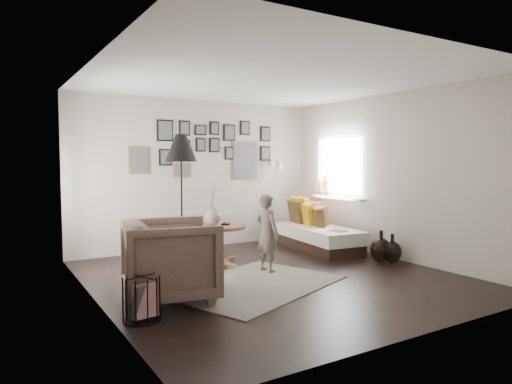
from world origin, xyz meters
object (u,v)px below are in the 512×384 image
armchair (170,260)px  daybed (316,233)px  vase (213,214)px  demijohn_large (381,250)px  demijohn_small (392,252)px  magazine_basket (142,299)px  child (267,233)px  pedestal_table (219,247)px  floor_lamp (181,153)px

armchair → daybed: bearing=-54.4°
vase → armchair: 1.66m
vase → demijohn_large: 2.61m
vase → daybed: bearing=7.6°
demijohn_small → magazine_basket: bearing=-173.0°
vase → child: (0.51, -0.66, -0.23)m
demijohn_large → child: 1.89m
armchair → child: 1.70m
pedestal_table → demijohn_large: (2.24, -1.02, -0.09)m
pedestal_table → armchair: (-1.18, -1.18, 0.17)m
armchair → floor_lamp: 1.89m
daybed → armchair: size_ratio=1.87×
vase → floor_lamp: (-0.44, 0.11, 0.87)m
daybed → child: size_ratio=1.72×
daybed → demijohn_large: daybed is taller
vase → demijohn_small: bearing=-25.6°
floor_lamp → demijohn_large: (2.76, -1.16, -1.46)m
magazine_basket → child: child is taller
floor_lamp → demijohn_small: (2.87, -1.28, -1.48)m
demijohn_large → floor_lamp: bearing=157.3°
magazine_basket → demijohn_large: (3.89, 0.61, -0.03)m
floor_lamp → child: floor_lamp is taller
armchair → demijohn_small: 3.54m
demijohn_large → child: child is taller
pedestal_table → child: 0.81m
demijohn_small → demijohn_large: bearing=132.5°
daybed → pedestal_table: bearing=-165.0°
floor_lamp → pedestal_table: bearing=-14.5°
pedestal_table → daybed: (2.05, 0.30, -0.00)m
vase → floor_lamp: bearing=165.4°
pedestal_table → child: child is taller
demijohn_small → child: (-1.92, 0.51, 0.38)m
pedestal_table → armchair: 1.67m
demijohn_large → demijohn_small: bearing=-47.5°
pedestal_table → vase: vase is taller
floor_lamp → demijohn_large: floor_lamp is taller
vase → floor_lamp: size_ratio=0.29×
demijohn_small → vase: bearing=154.4°
armchair → magazine_basket: size_ratio=2.25×
demijohn_large → demijohn_small: 0.16m
pedestal_table → child: (0.43, -0.64, 0.26)m
vase → magazine_basket: 2.35m
vase → demijohn_small: size_ratio=1.25×
vase → pedestal_table: bearing=-14.0°
pedestal_table → floor_lamp: bearing=165.5°
demijohn_large → child: (-1.81, 0.39, 0.36)m
pedestal_table → armchair: size_ratio=0.78×
magazine_basket → demijohn_large: size_ratio=0.91×
daybed → demijohn_large: bearing=-75.1°
daybed → magazine_basket: 4.17m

